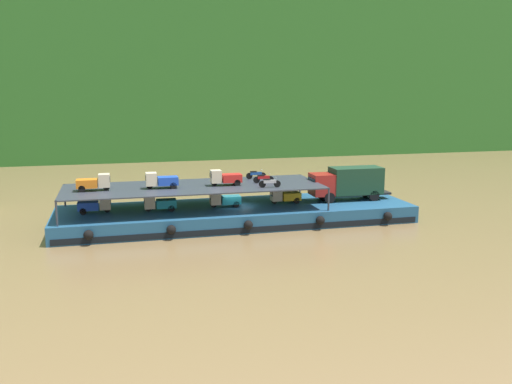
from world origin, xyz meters
TOP-DOWN VIEW (x-y plane):
  - ground_plane at (0.00, 0.00)m, footprint 400.00×400.00m
  - hillside_far_bank at (0.00, 61.60)m, footprint 147.68×38.42m
  - cargo_barge at (0.00, -0.03)m, footprint 31.57×9.18m
  - covered_lorry at (10.80, 0.09)m, footprint 7.88×2.39m
  - cargo_rack at (-3.80, 0.00)m, footprint 22.37×7.77m
  - mini_truck_lower_stern at (-12.21, 0.34)m, footprint 2.75×1.22m
  - mini_truck_lower_aft at (-6.84, -0.28)m, footprint 2.77×1.25m
  - mini_truck_lower_mid at (-1.10, -0.05)m, footprint 2.76×1.23m
  - mini_truck_lower_fore at (4.60, 0.15)m, footprint 2.75×1.23m
  - mini_truck_upper_stern at (-12.18, -0.13)m, footprint 2.75×1.22m
  - mini_truck_upper_mid at (-6.65, -0.42)m, footprint 2.74×1.20m
  - mini_truck_upper_fore at (-1.07, -0.36)m, footprint 2.75×1.22m
  - motorcycle_upper_port at (2.42, -2.33)m, footprint 1.90×0.55m
  - motorcycle_upper_centre at (2.50, 0.00)m, footprint 1.90×0.55m
  - motorcycle_upper_stbd at (2.40, 2.33)m, footprint 1.90×0.55m

SIDE VIEW (x-z plane):
  - ground_plane at x=0.00m, z-range 0.00..0.00m
  - cargo_barge at x=0.00m, z-range 0.00..1.50m
  - mini_truck_lower_stern at x=-12.21m, z-range 1.50..2.88m
  - mini_truck_lower_aft at x=-6.84m, z-range 1.50..2.88m
  - mini_truck_lower_mid at x=-1.10m, z-range 1.50..2.88m
  - mini_truck_lower_fore at x=4.60m, z-range 1.50..2.88m
  - covered_lorry at x=10.80m, z-range 1.64..4.74m
  - cargo_rack at x=-3.80m, z-range 2.44..4.44m
  - motorcycle_upper_port at x=2.42m, z-range 3.50..4.37m
  - motorcycle_upper_centre at x=2.50m, z-range 3.50..4.37m
  - motorcycle_upper_stbd at x=2.40m, z-range 3.50..4.37m
  - mini_truck_upper_stern at x=-12.18m, z-range 3.50..4.88m
  - mini_truck_upper_mid at x=-6.65m, z-range 3.50..4.88m
  - mini_truck_upper_fore at x=-1.07m, z-range 3.50..4.88m
  - hillside_far_bank at x=0.00m, z-range 2.78..46.71m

